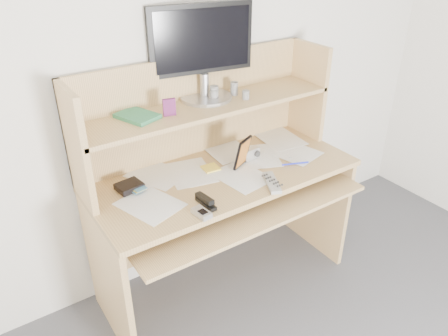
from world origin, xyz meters
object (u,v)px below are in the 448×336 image
keyboard (227,196)px  monitor (202,49)px  game_case (243,153)px  tv_remote (272,183)px  desk (217,176)px

keyboard → monitor: 0.75m
game_case → tv_remote: bearing=-111.7°
monitor → desk: bearing=-91.9°
keyboard → game_case: bearing=12.7°
desk → game_case: 0.20m
game_case → monitor: (-0.08, 0.26, 0.49)m
desk → game_case: size_ratio=8.41×
tv_remote → game_case: game_case is taller
desk → keyboard: bearing=-104.6°
monitor → game_case: bearing=-64.8°
desk → game_case: desk is taller
monitor → keyboard: bearing=-93.8°
desk → monitor: bearing=79.4°
desk → game_case: (0.11, -0.08, 0.14)m
keyboard → monitor: (0.07, 0.33, 0.67)m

